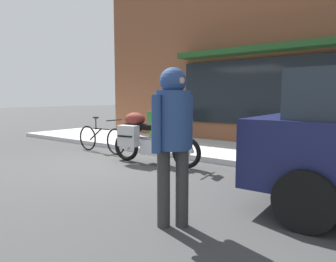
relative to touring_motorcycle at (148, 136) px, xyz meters
name	(u,v)px	position (x,y,z in m)	size (l,w,h in m)	color
ground_plane	(120,162)	(-0.62, -0.24, -0.60)	(80.00, 80.00, 0.00)	#3C3C3C
touring_motorcycle	(148,136)	(0.00, 0.00, 0.00)	(2.12, 0.82, 1.39)	black
parked_bicycle	(101,138)	(-1.86, 0.30, -0.24)	(1.75, 0.48, 0.92)	black
pedestrian_walking	(173,128)	(2.29, -2.24, 0.47)	(0.44, 0.55, 1.71)	#2E2E2E
sandwich_board_sign	(158,126)	(-1.47, 2.14, -0.04)	(0.55, 0.40, 0.88)	#1E511E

